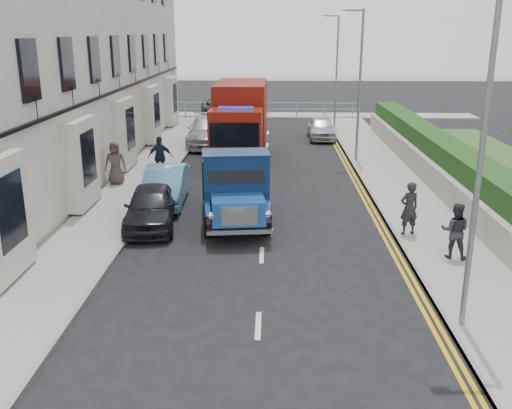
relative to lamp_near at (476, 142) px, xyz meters
The scene contains 22 objects.
ground 6.12m from the lamp_near, 154.42° to the left, with size 120.00×120.00×0.00m, color black.
pavement_west 14.98m from the lamp_near, 130.45° to the left, with size 2.40×38.00×0.12m, color gray.
pavement_east 11.74m from the lamp_near, 84.17° to the left, with size 2.60×38.00×0.12m, color gray.
promenade 31.53m from the lamp_near, 97.67° to the left, with size 30.00×2.50×0.12m, color gray.
sea_plane 62.27m from the lamp_near, 93.85° to the left, with size 120.00×120.00×0.00m, color slate.
terrace_west 20.52m from the lamp_near, 132.29° to the left, with size 6.31×30.20×14.25m.
garden_east 11.82m from the lamp_near, 74.59° to the left, with size 1.45×28.00×1.75m.
seafront_railing 30.68m from the lamp_near, 97.88° to the left, with size 13.00×0.08×1.11m.
lamp_near is the anchor object (origin of this frame).
lamp_mid 16.00m from the lamp_near, 90.00° to the left, with size 1.23×0.18×7.00m.
lamp_far 26.00m from the lamp_near, 90.00° to the left, with size 1.23×0.18×7.00m.
bedford_lorry 8.70m from the lamp_near, 127.96° to the left, with size 2.56×5.31×2.43m.
red_lorry 17.61m from the lamp_near, 108.17° to the left, with size 2.47×6.97×3.63m.
parked_car_front 10.62m from the lamp_near, 140.50° to the left, with size 1.55×3.85×1.31m, color black.
parked_car_mid 12.35m from the lamp_near, 130.83° to the left, with size 1.40×4.03×1.33m, color #5A9DC1.
parked_car_rear 21.59m from the lamp_near, 110.42° to the left, with size 2.13×5.24×1.52m, color #A7A6AB.
seafront_car_left 30.13m from the lamp_near, 104.52° to the left, with size 2.67×5.79×1.61m, color black.
seafront_car_right 22.28m from the lamp_near, 92.76° to the left, with size 1.51×3.74×1.27m, color #B4B4B9.
pedestrian_east_near 6.34m from the lamp_near, 87.70° to the left, with size 0.60×0.39×1.63m, color black.
pedestrian_east_far 4.94m from the lamp_near, 74.39° to the left, with size 0.75×0.58×1.54m, color #2C2A33.
pedestrian_west_near 15.31m from the lamp_near, 124.86° to the left, with size 1.01×0.42×1.73m, color black.
pedestrian_west_far 15.43m from the lamp_near, 132.26° to the left, with size 0.84×0.55×1.73m, color #473933.
Camera 1 is at (0.26, -12.89, 6.06)m, focal length 40.00 mm.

